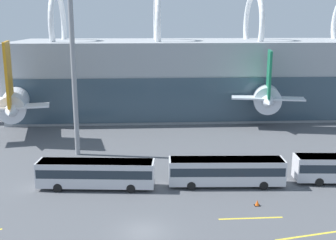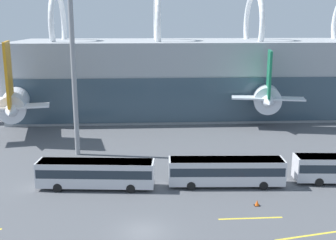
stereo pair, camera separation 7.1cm
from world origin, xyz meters
name	(u,v)px [view 2 (the right image)]	position (x,y,z in m)	size (l,w,h in m)	color
ground_plane	(143,232)	(0.00, 0.00, 0.00)	(440.00, 440.00, 0.00)	#515459
airliner_at_gate_near	(19,94)	(-23.53, 45.67, 5.25)	(42.03, 40.77, 15.77)	silver
airliner_at_gate_far	(263,90)	(24.76, 49.44, 4.98)	(36.14, 34.68, 13.88)	silver
shuttle_bus_0	(96,172)	(-5.38, 10.68, 1.91)	(13.50, 3.93, 3.25)	silver
shuttle_bus_1	(226,170)	(9.63, 10.51, 1.91)	(13.42, 3.42, 3.25)	silver
floodlight_mast	(72,36)	(-9.43, 23.53, 16.80)	(2.20, 2.20, 29.32)	gray
lane_stripe_0	(307,236)	(14.66, -1.63, 0.00)	(6.41, 0.25, 0.01)	yellow
lane_stripe_1	(250,218)	(10.45, 2.05, 0.00)	(6.34, 0.25, 0.01)	yellow
traffic_cone_1	(257,203)	(11.84, 4.90, 0.29)	(0.61, 0.61, 0.61)	black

